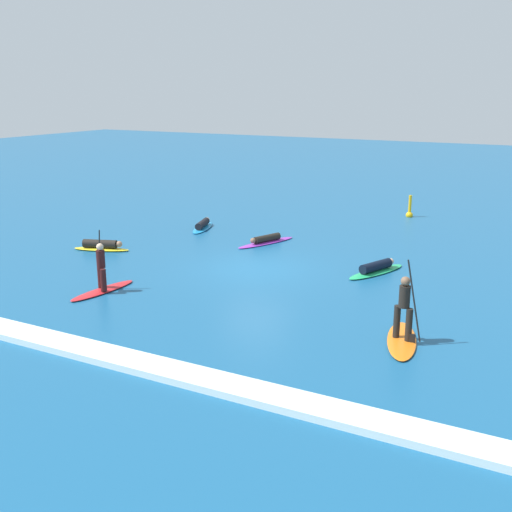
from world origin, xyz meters
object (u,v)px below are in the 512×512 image
surfer_on_blue_board (203,225)px  surfer_on_red_board (102,279)px  marker_buoy (410,212)px  surfer_on_purple_board (266,240)px  surfer_on_green_board (377,269)px  surfer_on_orange_board (403,327)px  surfer_on_yellow_board (102,246)px

surfer_on_blue_board → surfer_on_red_board: bearing=176.0°
surfer_on_red_board → marker_buoy: (5.90, 17.31, -0.16)m
surfer_on_purple_board → surfer_on_green_board: surfer_on_green_board is taller
surfer_on_orange_board → surfer_on_yellow_board: size_ratio=1.15×
surfer_on_purple_board → marker_buoy: (4.08, 8.77, 0.13)m
surfer_on_blue_board → surfer_on_orange_board: bearing=-144.0°
surfer_on_red_board → surfer_on_purple_board: (1.82, 8.54, -0.30)m
surfer_on_yellow_board → surfer_on_orange_board: bearing=-34.0°
surfer_on_red_board → marker_buoy: size_ratio=2.20×
surfer_on_purple_board → surfer_on_green_board: bearing=90.9°
surfer_on_purple_board → surfer_on_orange_board: bearing=66.7°
surfer_on_orange_board → marker_buoy: size_ratio=2.27×
surfer_on_orange_board → surfer_on_blue_board: surfer_on_orange_board is taller
surfer_on_red_board → surfer_on_orange_board: (10.08, 0.49, 0.00)m
surfer_on_purple_board → surfer_on_blue_board: (-4.09, 1.23, 0.02)m
marker_buoy → surfer_on_green_board: bearing=-81.6°
surfer_on_green_board → surfer_on_blue_board: bearing=92.8°
marker_buoy → surfer_on_red_board: bearing=-108.8°
marker_buoy → surfer_on_purple_board: bearing=-115.0°
surfer_on_red_board → surfer_on_purple_board: surfer_on_red_board is taller
surfer_on_orange_board → surfer_on_yellow_board: 14.35m
surfer_on_red_board → surfer_on_blue_board: 10.04m
surfer_on_green_board → marker_buoy: size_ratio=2.38×
surfer_on_green_board → surfer_on_blue_board: 10.32m
surfer_on_purple_board → surfer_on_yellow_board: 7.07m
surfer_on_orange_board → marker_buoy: surfer_on_orange_board is taller
surfer_on_red_board → surfer_on_orange_board: bearing=-81.2°
surfer_on_red_board → marker_buoy: bearing=-12.8°
surfer_on_orange_board → surfer_on_green_board: bearing=-171.6°
surfer_on_green_board → surfer_on_yellow_board: size_ratio=1.20×
surfer_on_purple_board → marker_buoy: size_ratio=2.52×
surfer_on_blue_board → marker_buoy: 11.12m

